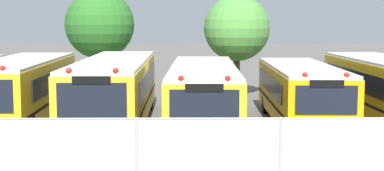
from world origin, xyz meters
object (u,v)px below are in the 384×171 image
(school_bus_1, at_px, (22,89))
(school_bus_3, at_px, (203,92))
(school_bus_4, at_px, (301,92))
(tree_1, at_px, (99,24))
(tree_2, at_px, (235,29))
(school_bus_2, at_px, (115,89))

(school_bus_1, bearing_deg, school_bus_3, 178.66)
(school_bus_4, relative_size, tree_1, 1.58)
(school_bus_4, height_order, tree_2, tree_2)
(school_bus_1, distance_m, tree_1, 11.66)
(school_bus_4, distance_m, tree_1, 15.13)
(school_bus_3, relative_size, tree_2, 2.07)
(school_bus_3, xyz_separation_m, tree_1, (-5.86, 11.32, 2.59))
(school_bus_2, distance_m, school_bus_4, 7.37)
(school_bus_3, relative_size, tree_1, 1.92)
(school_bus_2, bearing_deg, tree_2, -122.98)
(school_bus_1, xyz_separation_m, tree_1, (1.33, 11.32, 2.47))
(school_bus_4, bearing_deg, school_bus_3, 2.23)
(school_bus_3, height_order, tree_1, tree_1)
(school_bus_2, height_order, school_bus_4, school_bus_2)
(tree_2, bearing_deg, school_bus_4, -76.57)
(tree_1, bearing_deg, school_bus_1, -96.69)
(tree_1, bearing_deg, school_bus_3, -62.62)
(school_bus_1, height_order, school_bus_3, school_bus_1)
(school_bus_3, xyz_separation_m, school_bus_4, (3.89, 0.04, -0.01))
(school_bus_4, height_order, tree_1, tree_1)
(school_bus_2, distance_m, school_bus_3, 3.48)
(school_bus_4, bearing_deg, school_bus_2, 3.25)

